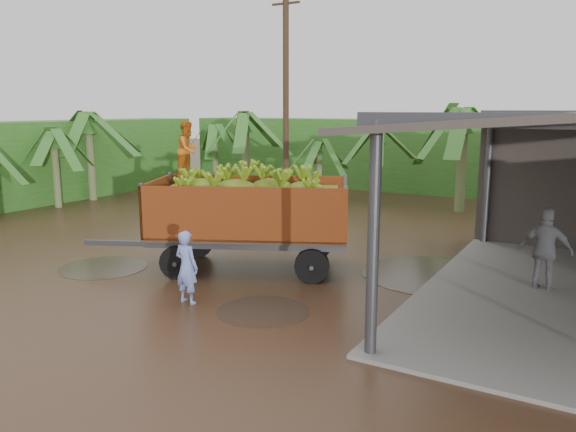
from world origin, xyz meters
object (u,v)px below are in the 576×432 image
object	(u,v)px
man_blue	(187,267)
utility_pole	(286,101)
man_grey	(546,251)
banana_trailer	(249,212)

from	to	relation	value
man_blue	utility_pole	size ratio (longest dim) A/B	0.18
man_grey	man_blue	bearing A→B (deg)	38.36
man_blue	utility_pole	bearing A→B (deg)	-67.12
man_grey	utility_pole	size ratio (longest dim) A/B	0.22
man_blue	banana_trailer	bearing A→B (deg)	-80.13
utility_pole	banana_trailer	bearing A→B (deg)	-66.29
banana_trailer	utility_pole	bearing A→B (deg)	89.00
banana_trailer	man_blue	size ratio (longest dim) A/B	4.30
man_blue	man_grey	world-z (taller)	man_grey
banana_trailer	man_blue	xyz separation A→B (m)	(0.31, -2.89, -0.72)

